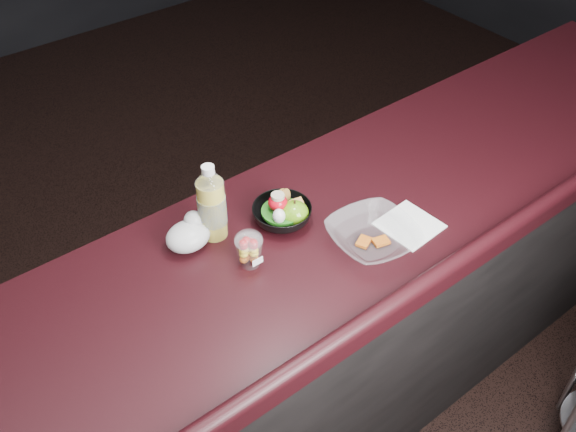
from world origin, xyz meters
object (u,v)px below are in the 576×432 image
at_px(green_apple, 295,213).
at_px(fruit_cup, 249,249).
at_px(takeout_bowl, 373,236).
at_px(lemonade_bottle, 212,207).
at_px(snack_bowl, 282,213).

bearing_deg(green_apple, fruit_cup, -165.03).
bearing_deg(takeout_bowl, green_apple, 120.65).
distance_m(lemonade_bottle, takeout_bowl, 0.46).
height_order(snack_bowl, takeout_bowl, snack_bowl).
bearing_deg(green_apple, snack_bowl, 129.85).
bearing_deg(lemonade_bottle, snack_bowl, -22.48).
bearing_deg(fruit_cup, green_apple, 14.97).
height_order(fruit_cup, green_apple, fruit_cup).
bearing_deg(lemonade_bottle, green_apple, -26.88).
relative_size(lemonade_bottle, snack_bowl, 1.28).
relative_size(lemonade_bottle, fruit_cup, 2.21).
xyz_separation_m(lemonade_bottle, green_apple, (0.21, -0.11, -0.06)).
relative_size(green_apple, takeout_bowl, 0.32).
bearing_deg(snack_bowl, green_apple, -50.15).
relative_size(lemonade_bottle, green_apple, 2.81).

